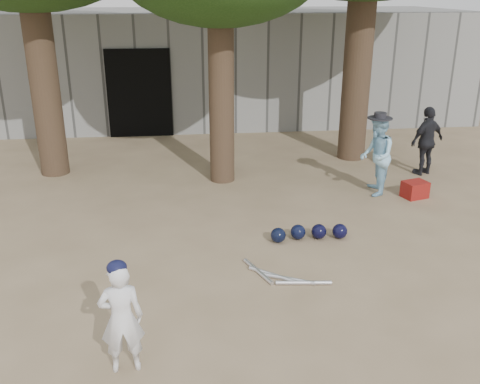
{
  "coord_description": "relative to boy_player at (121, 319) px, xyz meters",
  "views": [
    {
      "loc": [
        -0.15,
        -5.83,
        3.57
      ],
      "look_at": [
        0.6,
        1.0,
        0.95
      ],
      "focal_mm": 40.0,
      "sensor_mm": 36.0,
      "label": 1
    }
  ],
  "objects": [
    {
      "name": "ground",
      "position": [
        0.81,
        1.35,
        -0.59
      ],
      "size": [
        70.0,
        70.0,
        0.0
      ],
      "primitive_type": "plane",
      "color": "#937C5E",
      "rests_on": "ground"
    },
    {
      "name": "boy_player",
      "position": [
        0.0,
        0.0,
        0.0
      ],
      "size": [
        0.46,
        0.32,
        1.18
      ],
      "primitive_type": "imported",
      "rotation": [
        0.0,
        0.0,
        3.24
      ],
      "color": "white",
      "rests_on": "ground"
    },
    {
      "name": "spectator_blue",
      "position": [
        4.14,
        4.48,
        0.14
      ],
      "size": [
        0.69,
        0.81,
        1.46
      ],
      "primitive_type": "imported",
      "rotation": [
        0.0,
        0.0,
        4.5
      ],
      "color": "#9CD3F1",
      "rests_on": "ground"
    },
    {
      "name": "spectator_dark",
      "position": [
        5.55,
        5.47,
        0.11
      ],
      "size": [
        0.88,
        0.63,
        1.39
      ],
      "primitive_type": "imported",
      "rotation": [
        0.0,
        0.0,
        3.54
      ],
      "color": "black",
      "rests_on": "ground"
    },
    {
      "name": "red_bag",
      "position": [
        4.82,
        4.21,
        -0.44
      ],
      "size": [
        0.49,
        0.43,
        0.3
      ],
      "primitive_type": "cube",
      "rotation": [
        0.0,
        0.0,
        0.29
      ],
      "color": "maroon",
      "rests_on": "ground"
    },
    {
      "name": "back_building",
      "position": [
        0.81,
        11.68,
        0.91
      ],
      "size": [
        16.0,
        5.24,
        3.0
      ],
      "color": "gray",
      "rests_on": "ground"
    },
    {
      "name": "helmet_row",
      "position": [
        2.5,
        2.7,
        -0.47
      ],
      "size": [
        1.19,
        0.31,
        0.23
      ],
      "color": "black",
      "rests_on": "ground"
    },
    {
      "name": "bat_pile",
      "position": [
        1.86,
        1.58,
        -0.56
      ],
      "size": [
        1.06,
        0.77,
        0.06
      ],
      "color": "silver",
      "rests_on": "ground"
    }
  ]
}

